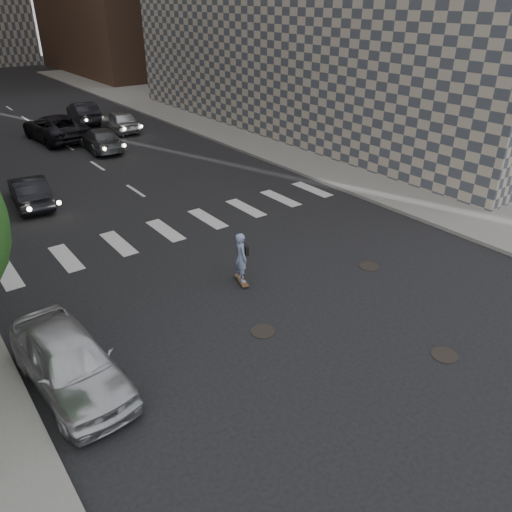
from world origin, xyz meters
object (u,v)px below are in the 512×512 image
(silver_sedan, at_px, (70,361))
(traffic_car_a, at_px, (30,191))
(skateboarder, at_px, (241,257))
(traffic_car_d, at_px, (119,120))
(traffic_car_b, at_px, (100,139))
(traffic_car_c, at_px, (55,128))
(traffic_car_e, at_px, (84,112))

(silver_sedan, relative_size, traffic_car_a, 1.10)
(skateboarder, distance_m, traffic_car_d, 22.66)
(traffic_car_b, height_order, traffic_car_c, traffic_car_c)
(silver_sedan, xyz_separation_m, traffic_car_d, (11.31, 23.65, -0.01))
(traffic_car_a, distance_m, traffic_car_e, 16.71)
(traffic_car_b, relative_size, traffic_car_d, 1.05)
(traffic_car_b, bearing_deg, traffic_car_a, 53.84)
(traffic_car_c, bearing_deg, traffic_car_a, 63.35)
(traffic_car_b, xyz_separation_m, traffic_car_e, (1.80, 7.90, 0.09))
(traffic_car_a, bearing_deg, skateboarder, 113.27)
(traffic_car_a, relative_size, traffic_car_c, 0.68)
(skateboarder, xyz_separation_m, traffic_car_b, (2.33, 18.22, -0.28))
(silver_sedan, height_order, traffic_car_e, silver_sedan)
(traffic_car_a, bearing_deg, traffic_car_e, -112.09)
(traffic_car_d, height_order, traffic_car_e, traffic_car_e)
(skateboarder, xyz_separation_m, traffic_car_a, (-3.62, 11.32, -0.27))
(traffic_car_e, bearing_deg, skateboarder, 86.78)
(skateboarder, height_order, silver_sedan, skateboarder)
(skateboarder, bearing_deg, traffic_car_c, 103.80)
(skateboarder, distance_m, traffic_car_b, 18.37)
(skateboarder, height_order, traffic_car_e, skateboarder)
(traffic_car_d, bearing_deg, traffic_car_b, 57.24)
(traffic_car_b, bearing_deg, traffic_car_e, -98.26)
(traffic_car_c, bearing_deg, skateboarder, 83.49)
(silver_sedan, bearing_deg, traffic_car_d, 60.52)
(traffic_car_b, bearing_deg, traffic_car_d, -122.35)
(skateboarder, xyz_separation_m, silver_sedan, (-6.10, -1.60, -0.19))
(traffic_car_a, height_order, traffic_car_b, traffic_car_a)
(traffic_car_b, xyz_separation_m, traffic_car_d, (2.88, 3.83, 0.08))
(skateboarder, bearing_deg, traffic_car_d, 92.76)
(silver_sedan, bearing_deg, traffic_car_b, 63.04)
(traffic_car_a, height_order, traffic_car_d, traffic_car_d)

